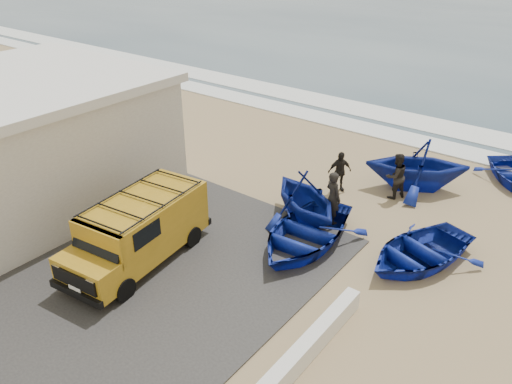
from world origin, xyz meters
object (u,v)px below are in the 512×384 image
Objects in this scene: boat_mid_left at (305,198)px; fisherman_front at (333,198)px; boat_near_left at (305,233)px; fisherman_middle at (396,176)px; building at (11,142)px; boat_near_right at (419,251)px; parapet at (288,369)px; van at (139,229)px; fisherman_back at (340,171)px; boat_far_left at (417,164)px.

fisherman_front reaches higher than boat_mid_left.
fisherman_middle reaches higher than boat_near_left.
building reaches higher than boat_near_right.
parapet is at bearing 136.17° from fisherman_front.
fisherman_back is at bearing 65.11° from van.
boat_near_left is 4.02m from fisherman_back.
fisherman_middle is at bearing -45.83° from boat_far_left.
fisherman_back is (-4.15, 2.61, 0.38)m from boat_near_right.
boat_near_left is at bearing -139.59° from boat_near_right.
fisherman_front is (-0.03, 1.71, 0.48)m from boat_near_left.
boat_near_right is (13.11, 4.91, -1.77)m from building.
boat_mid_left is 0.91m from fisherman_front.
van is 1.28× the size of boat_near_right.
building is at bearing 52.32° from fisherman_front.
boat_far_left is at bearing 5.02° from boat_mid_left.
parapet is 1.58× the size of boat_near_right.
boat_near_right is at bearing -60.32° from boat_mid_left.
van is 6.30m from fisherman_front.
parapet is 3.85× the size of fisherman_back.
fisherman_back is at bearing 112.58° from parapet.
building reaches higher than fisherman_front.
fisherman_front is (-2.59, 6.34, 0.65)m from parapet.
fisherman_middle is (0.90, 4.63, 0.42)m from boat_near_left.
boat_near_left is (3.41, 3.60, -0.64)m from van.
parapet is 3.23× the size of fisherman_front.
boat_near_left is 2.76× the size of fisherman_back.
parapet is 6.88m from fisherman_front.
parapet is at bearing 40.36° from fisherman_middle.
building is 11.78m from fisherman_back.
fisherman_middle is at bearing 55.41° from van.
boat_near_left is 5.95m from boat_far_left.
boat_far_left is at bearing -11.17° from fisherman_back.
boat_mid_left is 3.82m from fisherman_middle.
van is 1.45× the size of boat_mid_left.
fisherman_back reaches higher than parapet.
boat_far_left reaches higher than fisherman_front.
van reaches higher than fisherman_middle.
fisherman_back is (-0.99, 3.89, 0.33)m from boat_near_left.
fisherman_front reaches higher than boat_near_right.
fisherman_front is at bearing -47.55° from boat_far_left.
building reaches higher than fisherman_middle.
fisherman_front is (3.37, 5.31, -0.15)m from van.
van is (-5.96, 1.03, 0.81)m from parapet.
building is 5.06× the size of fisherman_front.
boat_near_left is 1.13× the size of boat_near_right.
building is 11.33m from fisherman_front.
parapet is 9.43m from fisherman_middle.
fisherman_front is at bearing -169.34° from boat_near_right.
parapet is 1.59× the size of boat_far_left.
van is 2.63× the size of fisherman_front.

